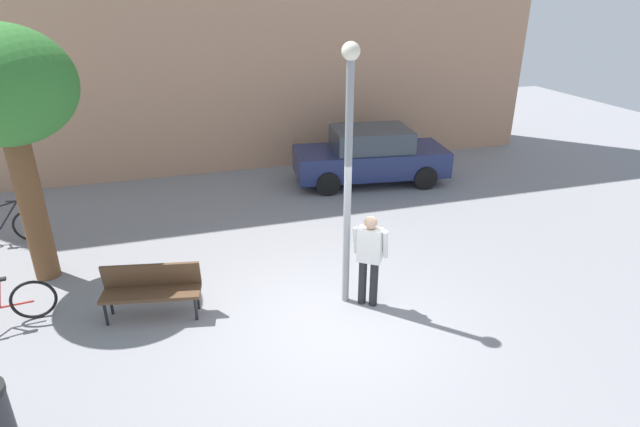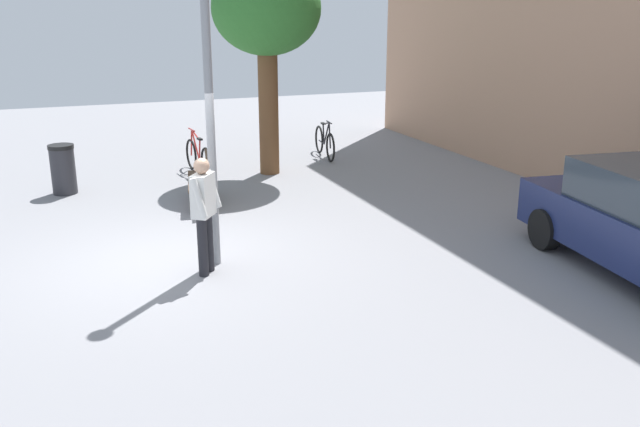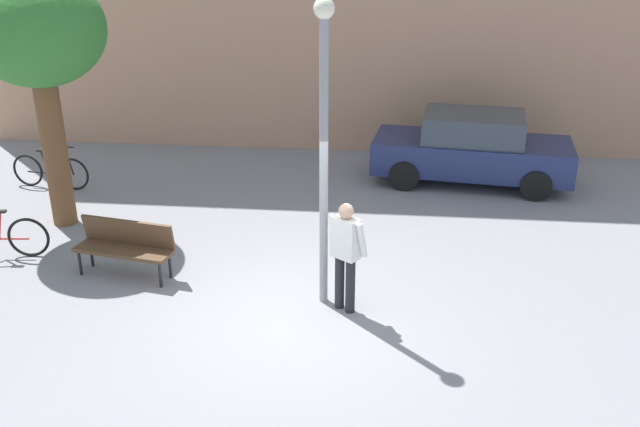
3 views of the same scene
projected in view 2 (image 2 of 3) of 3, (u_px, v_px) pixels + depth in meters
name	position (u px, v px, depth m)	size (l,w,h in m)	color
ground_plane	(173.00, 259.00, 10.23)	(36.00, 36.00, 0.00)	gray
lamppost	(208.00, 83.00, 9.32)	(0.28, 0.28, 4.38)	gray
person_by_lamppost	(204.00, 208.00, 9.43)	(0.61, 0.53, 1.67)	#232328
park_bench	(204.00, 176.00, 12.98)	(1.66, 0.76, 0.92)	#513823
plaza_tree	(266.00, 13.00, 14.54)	(2.35, 2.35, 4.60)	brown
bicycle_black	(325.00, 142.00, 17.07)	(1.80, 0.27, 0.97)	black
bicycle_red	(199.00, 157.00, 15.34)	(1.81, 0.24, 0.97)	black
trash_bin	(63.00, 169.00, 13.71)	(0.50, 0.50, 1.00)	#2D2D33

